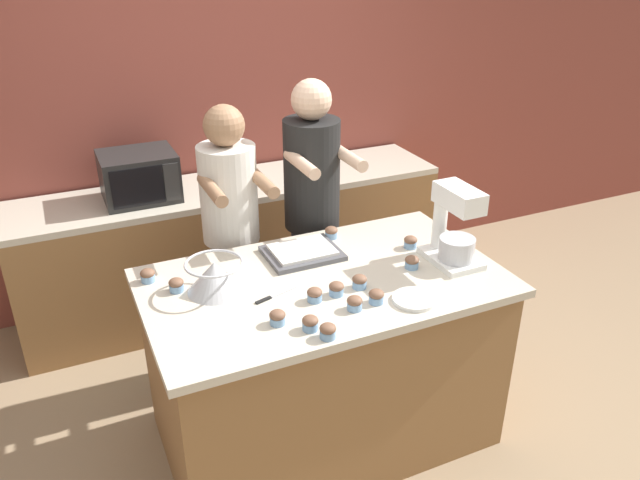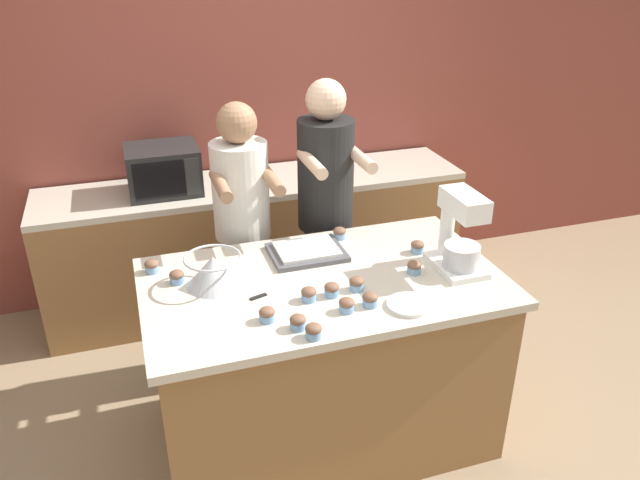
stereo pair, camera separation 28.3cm
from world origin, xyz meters
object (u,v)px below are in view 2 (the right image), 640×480
person_left (244,238)px  cupcake_6 (417,247)px  microwave_oven (163,169)px  stand_mixer (459,236)px  knife (269,293)px  mixing_bowl (214,270)px  cupcake_8 (414,267)px  cupcake_11 (152,266)px  cupcake_2 (347,305)px  cupcake_3 (177,277)px  cupcake_12 (332,289)px  cupcake_1 (298,322)px  cupcake_7 (357,284)px  cupcake_4 (340,233)px  person_right (326,220)px  small_plate (409,305)px  cupcake_5 (267,314)px  baking_tray (307,251)px  cupcake_9 (309,294)px  cupcake_10 (313,331)px  cupcake_0 (370,299)px

person_left → cupcake_6: (0.77, -0.57, 0.10)m
microwave_oven → stand_mixer: bearing=-51.6°
knife → mixing_bowl: bearing=144.7°
mixing_bowl → cupcake_8: mixing_bowl is taller
cupcake_11 → cupcake_2: bearing=-38.7°
knife → person_left: bearing=87.5°
cupcake_3 → cupcake_12: bearing=-27.1°
cupcake_1 → cupcake_6: same height
cupcake_6 → cupcake_7: bearing=-149.7°
cupcake_4 → cupcake_11: bearing=-176.3°
mixing_bowl → person_right: bearing=38.3°
cupcake_3 → person_left: bearing=50.8°
small_plate → cupcake_2: bearing=169.6°
person_right → mixing_bowl: bearing=-141.7°
person_right → cupcake_7: 0.82m
person_right → cupcake_3: (-0.88, -0.50, 0.06)m
small_plate → cupcake_5: 0.61m
person_right → baking_tray: bearing=-119.4°
stand_mixer → baking_tray: size_ratio=1.07×
microwave_oven → cupcake_9: bearing=-73.8°
cupcake_4 → cupcake_7: bearing=-101.4°
person_left → small_plate: person_left is taller
person_left → person_right: bearing=0.1°
cupcake_10 → cupcake_12: same height
mixing_bowl → cupcake_7: 0.64m
cupcake_10 → baking_tray: bearing=74.9°
person_right → stand_mixer: (0.39, -0.77, 0.19)m
knife → cupcake_3: size_ratio=3.22×
cupcake_3 → cupcake_5: same height
small_plate → knife: size_ratio=0.88×
cupcake_11 → cupcake_12: bearing=-32.3°
small_plate → cupcake_0: size_ratio=2.83×
person_left → cupcake_0: bearing=-69.6°
person_left → cupcake_10: size_ratio=24.00×
cupcake_7 → cupcake_8: size_ratio=1.00×
cupcake_11 → cupcake_3: bearing=-54.3°
person_left → knife: size_ratio=7.45×
cupcake_1 → cupcake_3: same height
cupcake_1 → cupcake_10: bearing=-62.9°
cupcake_2 → cupcake_11: 0.96m
baking_tray → cupcake_5: bearing=-122.9°
baking_tray → cupcake_7: size_ratio=5.40×
cupcake_2 → cupcake_9: (-0.13, 0.13, 0.00)m
cupcake_9 → cupcake_10: 0.28m
baking_tray → cupcake_12: size_ratio=5.40×
cupcake_3 → cupcake_7: 0.82m
microwave_oven → cupcake_1: size_ratio=6.58×
microwave_oven → cupcake_11: microwave_oven is taller
cupcake_6 → cupcake_9: (-0.65, -0.26, 0.00)m
cupcake_4 → cupcake_8: (0.21, -0.45, 0.00)m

